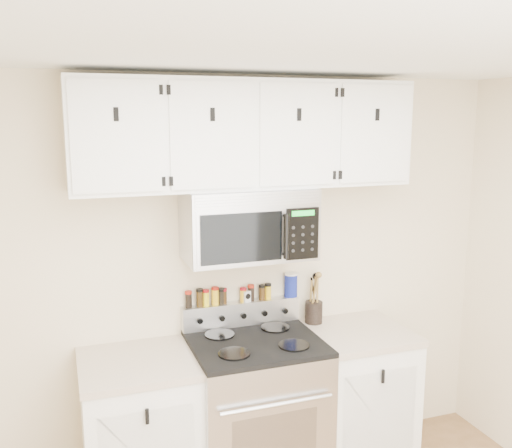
{
  "coord_description": "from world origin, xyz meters",
  "views": [
    {
      "loc": [
        -1.05,
        -1.57,
        2.25
      ],
      "look_at": [
        0.01,
        1.45,
        1.65
      ],
      "focal_mm": 40.0,
      "sensor_mm": 36.0,
      "label": 1
    }
  ],
  "objects": [
    {
      "name": "spice_jar_5",
      "position": [
        -0.11,
        1.71,
        1.15
      ],
      "size": [
        0.04,
        0.04,
        0.1
      ],
      "color": "#38230D",
      "rests_on": "range"
    },
    {
      "name": "upper_cabinets",
      "position": [
        -0.0,
        1.58,
        2.15
      ],
      "size": [
        2.0,
        0.35,
        0.62
      ],
      "color": "white",
      "rests_on": "back_wall"
    },
    {
      "name": "spice_jar_4",
      "position": [
        -0.13,
        1.71,
        1.15
      ],
      "size": [
        0.05,
        0.05,
        0.1
      ],
      "color": "black",
      "rests_on": "range"
    },
    {
      "name": "base_cabinet_right",
      "position": [
        0.69,
        1.45,
        0.46
      ],
      "size": [
        0.64,
        0.62,
        0.92
      ],
      "color": "white",
      "rests_on": "floor"
    },
    {
      "name": "ceiling",
      "position": [
        0.0,
        0.0,
        2.5
      ],
      "size": [
        3.5,
        3.5,
        0.01
      ],
      "primitive_type": "cube",
      "color": "white",
      "rests_on": "back_wall"
    },
    {
      "name": "utensil_crock",
      "position": [
        0.48,
        1.66,
        1.0
      ],
      "size": [
        0.11,
        0.11,
        0.33
      ],
      "color": "black",
      "rests_on": "base_cabinet_right"
    },
    {
      "name": "spice_jar_7",
      "position": [
        0.07,
        1.71,
        1.15
      ],
      "size": [
        0.04,
        0.04,
        0.1
      ],
      "color": "black",
      "rests_on": "range"
    },
    {
      "name": "back_wall",
      "position": [
        0.0,
        1.75,
        1.25
      ],
      "size": [
        3.5,
        0.01,
        2.5
      ],
      "primitive_type": "cube",
      "color": "beige",
      "rests_on": "floor"
    },
    {
      "name": "microwave",
      "position": [
        0.0,
        1.55,
        1.63
      ],
      "size": [
        0.76,
        0.44,
        0.42
      ],
      "color": "#9E9EA3",
      "rests_on": "back_wall"
    },
    {
      "name": "salt_canister",
      "position": [
        0.34,
        1.71,
        1.18
      ],
      "size": [
        0.09,
        0.09,
        0.16
      ],
      "color": "navy",
      "rests_on": "range"
    },
    {
      "name": "spice_jar_3",
      "position": [
        -0.17,
        1.71,
        1.16
      ],
      "size": [
        0.05,
        0.05,
        0.11
      ],
      "color": "gold",
      "rests_on": "range"
    },
    {
      "name": "spice_jar_1",
      "position": [
        -0.27,
        1.71,
        1.16
      ],
      "size": [
        0.04,
        0.04,
        0.11
      ],
      "color": "#3B290E",
      "rests_on": "range"
    },
    {
      "name": "spice_jar_6",
      "position": [
        0.01,
        1.71,
        1.15
      ],
      "size": [
        0.04,
        0.04,
        0.09
      ],
      "color": "gold",
      "rests_on": "range"
    },
    {
      "name": "kitchen_timer",
      "position": [
        0.04,
        1.71,
        1.14
      ],
      "size": [
        0.07,
        0.07,
        0.07
      ],
      "primitive_type": "cube",
      "rotation": [
        0.0,
        0.0,
        0.31
      ],
      "color": "silver",
      "rests_on": "range"
    },
    {
      "name": "range",
      "position": [
        0.0,
        1.43,
        0.49
      ],
      "size": [
        0.76,
        0.65,
        1.1
      ],
      "color": "#B7B7BA",
      "rests_on": "floor"
    },
    {
      "name": "base_cabinet_left",
      "position": [
        -0.69,
        1.45,
        0.46
      ],
      "size": [
        0.64,
        0.62,
        0.92
      ],
      "color": "white",
      "rests_on": "floor"
    },
    {
      "name": "spice_jar_2",
      "position": [
        -0.23,
        1.71,
        1.15
      ],
      "size": [
        0.04,
        0.04,
        0.1
      ],
      "color": "yellow",
      "rests_on": "range"
    },
    {
      "name": "spice_jar_8",
      "position": [
        0.14,
        1.71,
        1.15
      ],
      "size": [
        0.04,
        0.04,
        0.1
      ],
      "color": "#3C260E",
      "rests_on": "range"
    },
    {
      "name": "spice_jar_0",
      "position": [
        -0.34,
        1.71,
        1.15
      ],
      "size": [
        0.04,
        0.04,
        0.1
      ],
      "color": "black",
      "rests_on": "range"
    },
    {
      "name": "spice_jar_9",
      "position": [
        0.18,
        1.71,
        1.15
      ],
      "size": [
        0.04,
        0.04,
        0.1
      ],
      "color": "gold",
      "rests_on": "range"
    }
  ]
}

